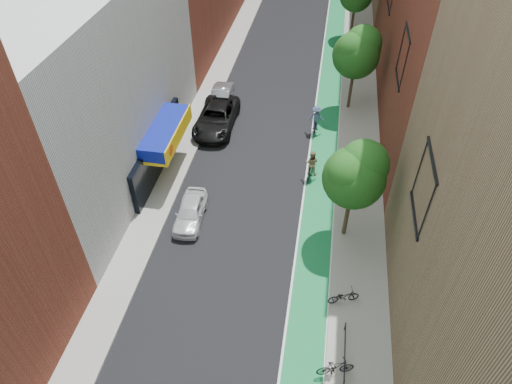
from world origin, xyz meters
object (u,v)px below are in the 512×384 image
at_px(parked_car_silver, 221,98).
at_px(cyclist_lane_near, 311,167).
at_px(parked_car_black, 216,117).
at_px(cyclist_lane_far, 316,121).
at_px(cyclist_lane_mid, 333,172).
at_px(parked_car_white, 190,212).

bearing_deg(parked_car_silver, cyclist_lane_near, -47.62).
height_order(parked_car_black, parked_car_silver, parked_car_black).
height_order(cyclist_lane_near, cyclist_lane_far, cyclist_lane_far).
bearing_deg(cyclist_lane_near, cyclist_lane_far, -77.04).
bearing_deg(parked_car_black, parked_car_silver, 96.00).
bearing_deg(cyclist_lane_mid, parked_car_black, -19.23).
xyz_separation_m(cyclist_lane_mid, cyclist_lane_far, (-1.50, 5.44, 0.24)).
bearing_deg(cyclist_lane_mid, parked_car_silver, -31.09).
height_order(cyclist_lane_near, cyclist_lane_mid, cyclist_lane_near).
distance_m(parked_car_black, cyclist_lane_far, 7.48).
xyz_separation_m(parked_car_white, parked_car_black, (-0.73, 9.98, 0.17)).
bearing_deg(parked_car_black, cyclist_lane_far, 3.69).
relative_size(parked_car_black, parked_car_silver, 1.40).
bearing_deg(parked_car_black, cyclist_lane_mid, -29.03).
xyz_separation_m(cyclist_lane_near, cyclist_lane_mid, (1.42, -0.05, -0.16)).
bearing_deg(cyclist_lane_mid, parked_car_white, 41.09).
height_order(parked_car_black, cyclist_lane_far, cyclist_lane_far).
height_order(parked_car_white, parked_car_black, parked_car_black).
distance_m(cyclist_lane_near, cyclist_lane_far, 5.39).
height_order(parked_car_silver, cyclist_lane_near, cyclist_lane_near).
relative_size(cyclist_lane_mid, cyclist_lane_far, 0.90).
distance_m(cyclist_lane_near, cyclist_lane_mid, 1.43).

